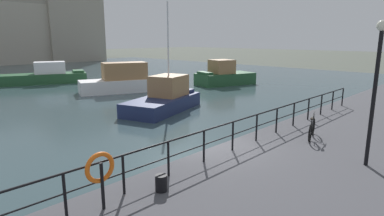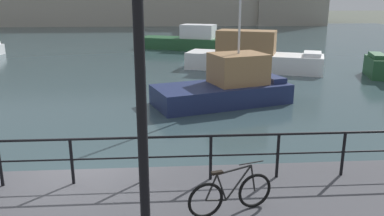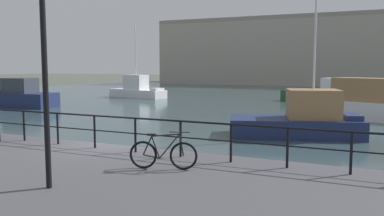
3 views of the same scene
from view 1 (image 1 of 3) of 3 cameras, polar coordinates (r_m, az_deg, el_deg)
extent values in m
plane|color=#4C5147|center=(12.45, 4.15, -9.93)|extent=(240.00, 240.00, 0.00)
cube|color=gray|center=(77.19, -22.26, 13.84)|extent=(11.48, 16.65, 16.05)
cube|color=white|center=(29.61, -10.76, 4.02)|extent=(9.12, 5.47, 1.11)
cube|color=#997047|center=(29.33, -11.85, 6.46)|extent=(4.15, 3.04, 1.49)
cube|color=white|center=(30.62, -4.02, 5.75)|extent=(1.60, 1.95, 0.24)
cube|color=#23512D|center=(33.64, 5.88, 5.19)|extent=(6.48, 4.36, 1.17)
cube|color=#997047|center=(33.24, 5.27, 7.32)|extent=(2.61, 2.56, 1.38)
cube|color=#23512D|center=(32.18, 2.27, 6.19)|extent=(1.24, 2.08, 0.24)
cube|color=navy|center=(21.26, -5.22, 0.68)|extent=(6.62, 4.37, 0.88)
cube|color=#997047|center=(21.77, -4.14, 3.99)|extent=(2.83, 2.53, 1.38)
cube|color=navy|center=(23.35, -1.99, 3.17)|extent=(1.26, 1.96, 0.24)
cylinder|color=silver|center=(21.55, -4.27, 12.06)|extent=(0.10, 0.10, 4.74)
cube|color=#23512D|center=(37.54, -25.19, 4.72)|extent=(9.31, 5.72, 1.04)
cube|color=silver|center=(37.43, -23.87, 6.56)|extent=(3.46, 2.85, 1.22)
cube|color=#23512D|center=(37.60, -19.50, 6.17)|extent=(1.67, 2.06, 0.24)
cylinder|color=black|center=(7.92, -21.57, -14.22)|extent=(0.07, 0.07, 1.05)
cylinder|color=black|center=(8.58, -12.03, -11.50)|extent=(0.07, 0.07, 1.05)
cylinder|color=black|center=(9.45, -4.20, -8.97)|extent=(0.07, 0.07, 1.05)
cylinder|color=black|center=(10.47, 2.12, -6.79)|extent=(0.07, 0.07, 1.05)
cylinder|color=black|center=(11.61, 7.22, -4.95)|extent=(0.07, 0.07, 1.05)
cylinder|color=black|center=(12.84, 11.35, -3.42)|extent=(0.07, 0.07, 1.05)
cylinder|color=black|center=(14.12, 14.74, -2.15)|extent=(0.07, 0.07, 1.05)
cylinder|color=black|center=(15.46, 17.55, -1.09)|extent=(0.07, 0.07, 1.05)
cylinder|color=black|center=(16.83, 19.91, -0.20)|extent=(0.07, 0.07, 1.05)
cylinder|color=black|center=(18.22, 21.91, 0.55)|extent=(0.07, 0.07, 1.05)
cylinder|color=black|center=(19.64, 23.62, 1.20)|extent=(0.07, 0.07, 1.05)
cylinder|color=black|center=(21.08, 25.10, 1.76)|extent=(0.07, 0.07, 1.05)
cylinder|color=black|center=(12.08, 9.48, -1.76)|extent=(20.04, 0.06, 0.06)
cylinder|color=black|center=(12.20, 9.40, -3.92)|extent=(20.04, 0.04, 0.04)
torus|color=black|center=(14.25, 20.67, -3.11)|extent=(0.71, 0.27, 0.72)
torus|color=black|center=(13.24, 20.17, -4.21)|extent=(0.71, 0.27, 0.72)
cylinder|color=black|center=(13.84, 20.58, -2.51)|extent=(0.53, 0.20, 0.66)
cylinder|color=black|center=(13.50, 20.40, -3.01)|extent=(0.23, 0.10, 0.58)
cylinder|color=black|center=(13.68, 20.62, -1.46)|extent=(0.70, 0.25, 0.11)
cylinder|color=black|center=(13.46, 20.27, -4.13)|extent=(0.42, 0.16, 0.12)
cylinder|color=black|center=(13.29, 20.31, -3.07)|extent=(0.26, 0.11, 0.51)
cylinder|color=black|center=(14.13, 20.74, -2.06)|extent=(0.14, 0.08, 0.57)
cube|color=black|center=(13.33, 20.45, -1.77)|extent=(0.24, 0.15, 0.05)
cylinder|color=black|center=(14.01, 20.81, -0.80)|extent=(0.50, 0.18, 0.02)
cylinder|color=black|center=(8.71, -5.48, -13.08)|extent=(0.32, 0.32, 0.44)
cylinder|color=black|center=(7.97, -15.56, -13.20)|extent=(0.08, 0.08, 1.15)
torus|color=orange|center=(7.84, -15.98, -10.10)|extent=(0.75, 0.11, 0.75)
cylinder|color=black|center=(11.24, 29.43, 1.12)|extent=(0.12, 0.12, 4.16)
sphere|color=silver|center=(11.09, 30.66, 12.44)|extent=(0.32, 0.32, 0.32)
camera|label=2|loc=(11.13, 52.75, 8.09)|focal=36.72mm
camera|label=3|loc=(17.64, 56.39, 2.61)|focal=38.04mm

